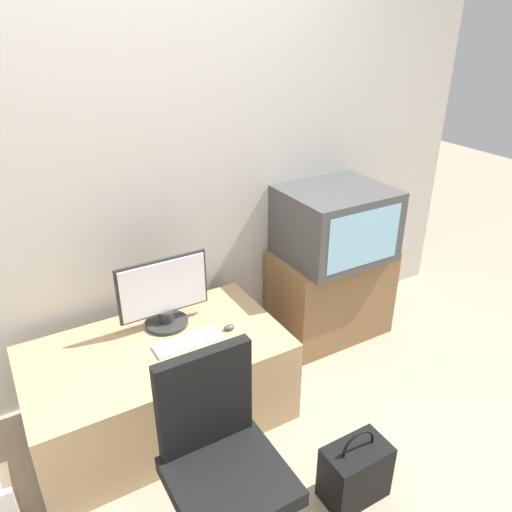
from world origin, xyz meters
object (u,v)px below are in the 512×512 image
keyboard (188,342)px  crt_tv (334,223)px  main_monitor (164,294)px  office_chair (224,481)px  handbag (355,472)px  mouse (229,327)px

keyboard → crt_tv: 1.17m
main_monitor → office_chair: office_chair is taller
main_monitor → crt_tv: 1.14m
office_chair → handbag: (0.60, -0.09, -0.21)m
mouse → handbag: mouse is taller
crt_tv → office_chair: (-1.27, -0.98, -0.45)m
main_monitor → crt_tv: size_ratio=0.77×
keyboard → main_monitor: bearing=97.8°
main_monitor → crt_tv: crt_tv is taller
main_monitor → office_chair: size_ratio=0.55×
crt_tv → office_chair: bearing=-142.3°
main_monitor → crt_tv: (1.13, 0.04, 0.15)m
crt_tv → handbag: (-0.67, -1.07, -0.66)m
main_monitor → keyboard: main_monitor is taller
main_monitor → crt_tv: bearing=2.1°
main_monitor → keyboard: 0.28m
keyboard → office_chair: office_chair is taller
main_monitor → mouse: bearing=-39.1°
keyboard → mouse: mouse is taller
mouse → crt_tv: size_ratio=0.09×
keyboard → handbag: size_ratio=0.90×
keyboard → handbag: 0.98m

